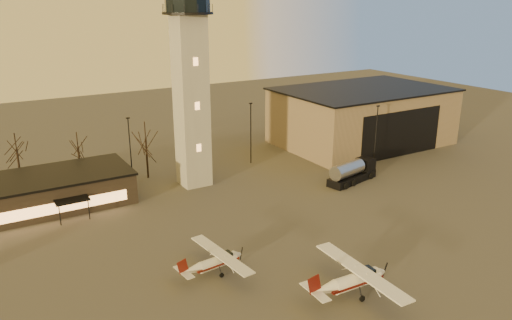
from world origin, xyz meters
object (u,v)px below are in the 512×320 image
(hangar, at_px, (362,116))
(cessna_rear, at_px, (219,263))
(cessna_front, at_px, (357,282))
(terminal, at_px, (30,194))
(fuel_truck, at_px, (352,173))
(control_tower, at_px, (190,72))

(hangar, relative_size, cessna_rear, 3.12)
(cessna_front, xyz_separation_m, cessna_rear, (-9.24, 9.96, -0.20))
(hangar, xyz_separation_m, cessna_front, (-34.99, -38.06, -4.04))
(terminal, bearing_deg, hangar, 1.97)
(cessna_rear, xyz_separation_m, fuel_truck, (28.62, 12.79, 0.37))
(terminal, xyz_separation_m, fuel_truck, (42.39, -13.32, -0.86))
(control_tower, xyz_separation_m, fuel_truck, (20.39, -11.34, -15.03))
(control_tower, distance_m, hangar, 37.90)
(terminal, relative_size, cessna_rear, 2.59)
(control_tower, height_order, fuel_truck, control_tower)
(cessna_front, distance_m, fuel_truck, 29.89)
(terminal, height_order, cessna_front, terminal)
(control_tower, bearing_deg, fuel_truck, -29.08)
(fuel_truck, bearing_deg, cessna_front, -142.84)
(cessna_front, bearing_deg, control_tower, 93.48)
(hangar, relative_size, cessna_front, 2.58)
(control_tower, distance_m, cessna_front, 37.34)
(control_tower, bearing_deg, cessna_front, -88.31)
(hangar, xyz_separation_m, cessna_rear, (-44.23, -28.11, -4.23))
(control_tower, xyz_separation_m, cessna_rear, (-8.23, -24.13, -15.40))
(terminal, bearing_deg, control_tower, -5.15)
(hangar, xyz_separation_m, terminal, (-57.99, -2.00, -3.00))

